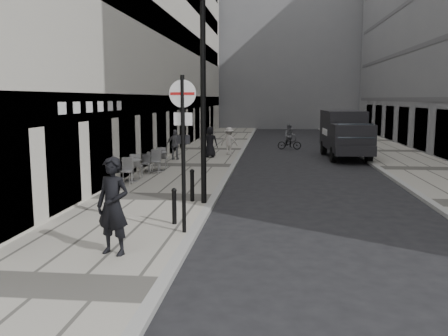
# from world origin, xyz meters

# --- Properties ---
(sidewalk) EXTENTS (4.00, 60.00, 0.12)m
(sidewalk) POSITION_xyz_m (-2.00, 18.00, 0.06)
(sidewalk) COLOR gray
(sidewalk) RESTS_ON ground
(far_sidewalk) EXTENTS (4.00, 60.00, 0.12)m
(far_sidewalk) POSITION_xyz_m (9.00, 18.00, 0.06)
(far_sidewalk) COLOR gray
(far_sidewalk) RESTS_ON ground
(building_left) EXTENTS (4.00, 45.00, 18.00)m
(building_left) POSITION_xyz_m (-6.00, 24.50, 9.00)
(building_left) COLOR #B7B2A6
(building_left) RESTS_ON ground
(building_far) EXTENTS (24.00, 16.00, 22.00)m
(building_far) POSITION_xyz_m (1.50, 56.00, 11.00)
(building_far) COLOR slate
(building_far) RESTS_ON ground
(walking_man) EXTENTS (0.86, 0.69, 2.06)m
(walking_man) POSITION_xyz_m (-1.36, 4.45, 1.15)
(walking_man) COLOR black
(walking_man) RESTS_ON sidewalk
(sign_post) EXTENTS (0.65, 0.14, 3.80)m
(sign_post) POSITION_xyz_m (-0.20, 6.22, 2.55)
(sign_post) COLOR black
(sign_post) RESTS_ON sidewalk
(lamppost) EXTENTS (0.29, 0.29, 6.53)m
(lamppost) POSITION_xyz_m (-0.20, 9.55, 3.75)
(lamppost) COLOR black
(lamppost) RESTS_ON sidewalk
(bollard_near) EXTENTS (0.12, 0.12, 0.89)m
(bollard_near) POSITION_xyz_m (-0.60, 6.97, 0.56)
(bollard_near) COLOR black
(bollard_near) RESTS_ON sidewalk
(bollard_far) EXTENTS (0.13, 0.13, 0.97)m
(bollard_far) POSITION_xyz_m (-0.60, 9.74, 0.60)
(bollard_far) COLOR black
(bollard_far) RESTS_ON sidewalk
(panel_van) EXTENTS (2.32, 5.76, 2.67)m
(panel_van) POSITION_xyz_m (5.99, 22.54, 1.51)
(panel_van) COLOR black
(panel_van) RESTS_ON ground
(cyclist) EXTENTS (1.56, 0.60, 1.67)m
(cyclist) POSITION_xyz_m (3.03, 26.88, 0.65)
(cyclist) COLOR black
(cyclist) RESTS_ON ground
(pedestrian_a) EXTENTS (0.95, 0.40, 1.61)m
(pedestrian_a) POSITION_xyz_m (-3.26, 19.91, 0.93)
(pedestrian_a) COLOR slate
(pedestrian_a) RESTS_ON sidewalk
(pedestrian_b) EXTENTS (1.14, 0.83, 1.59)m
(pedestrian_b) POSITION_xyz_m (-0.60, 22.52, 0.92)
(pedestrian_b) COLOR #BCB4AD
(pedestrian_b) RESTS_ON sidewalk
(pedestrian_c) EXTENTS (0.86, 0.59, 1.70)m
(pedestrian_c) POSITION_xyz_m (-1.55, 21.15, 0.97)
(pedestrian_c) COLOR black
(pedestrian_c) RESTS_ON sidewalk
(cafe_table_near) EXTENTS (0.79, 1.79, 1.02)m
(cafe_table_near) POSITION_xyz_m (-3.17, 15.87, 0.64)
(cafe_table_near) COLOR #A6A5A8
(cafe_table_near) RESTS_ON sidewalk
(cafe_table_mid) EXTENTS (0.79, 1.79, 1.02)m
(cafe_table_mid) POSITION_xyz_m (-3.60, 13.08, 0.64)
(cafe_table_mid) COLOR silver
(cafe_table_mid) RESTS_ON sidewalk
(cafe_table_far) EXTENTS (0.65, 1.47, 0.83)m
(cafe_table_far) POSITION_xyz_m (-3.60, 15.71, 0.54)
(cafe_table_far) COLOR #A3A3A5
(cafe_table_far) RESTS_ON sidewalk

